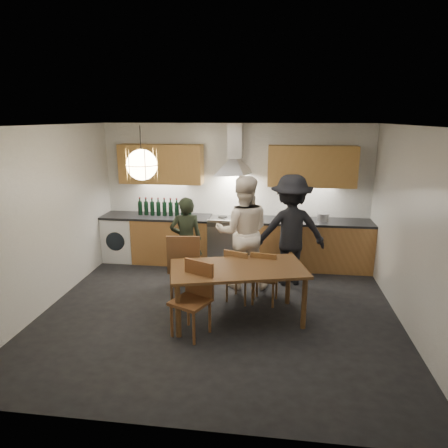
# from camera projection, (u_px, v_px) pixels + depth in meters

# --- Properties ---
(ground) EXTENTS (5.00, 5.00, 0.00)m
(ground) POSITION_uv_depth(u_px,v_px,m) (219.00, 312.00, 5.73)
(ground) COLOR black
(ground) RESTS_ON ground
(room_shell) EXTENTS (5.02, 4.52, 2.61)m
(room_shell) POSITION_uv_depth(u_px,v_px,m) (219.00, 195.00, 5.29)
(room_shell) COLOR white
(room_shell) RESTS_ON ground
(counter_run) EXTENTS (5.00, 0.62, 0.90)m
(counter_run) POSITION_uv_depth(u_px,v_px,m) (235.00, 241.00, 7.48)
(counter_run) COLOR #BE8549
(counter_run) RESTS_ON ground
(range_stove) EXTENTS (0.90, 0.60, 0.92)m
(range_stove) POSITION_uv_depth(u_px,v_px,m) (233.00, 242.00, 7.48)
(range_stove) COLOR silver
(range_stove) RESTS_ON ground
(wall_fixtures) EXTENTS (4.30, 0.54, 1.10)m
(wall_fixtures) POSITION_uv_depth(u_px,v_px,m) (235.00, 165.00, 7.22)
(wall_fixtures) COLOR tan
(wall_fixtures) RESTS_ON ground
(pendant_lamp) EXTENTS (0.43, 0.43, 0.70)m
(pendant_lamp) POSITION_uv_depth(u_px,v_px,m) (142.00, 165.00, 5.21)
(pendant_lamp) COLOR black
(pendant_lamp) RESTS_ON ground
(dining_table) EXTENTS (1.96, 1.32, 0.76)m
(dining_table) POSITION_uv_depth(u_px,v_px,m) (238.00, 273.00, 5.37)
(dining_table) COLOR brown
(dining_table) RESTS_ON ground
(chair_back_left) EXTENTS (0.53, 0.53, 1.06)m
(chair_back_left) POSITION_uv_depth(u_px,v_px,m) (185.00, 263.00, 5.91)
(chair_back_left) COLOR brown
(chair_back_left) RESTS_ON ground
(chair_back_mid) EXTENTS (0.49, 0.49, 0.84)m
(chair_back_mid) POSITION_uv_depth(u_px,v_px,m) (238.00, 272.00, 5.91)
(chair_back_mid) COLOR brown
(chair_back_mid) RESTS_ON ground
(chair_back_right) EXTENTS (0.43, 0.43, 0.83)m
(chair_back_right) POSITION_uv_depth(u_px,v_px,m) (264.00, 274.00, 5.84)
(chair_back_right) COLOR brown
(chair_back_right) RESTS_ON ground
(chair_front) EXTENTS (0.57, 0.57, 0.95)m
(chair_front) POSITION_uv_depth(u_px,v_px,m) (194.00, 293.00, 5.06)
(chair_front) COLOR brown
(chair_front) RESTS_ON ground
(person_left) EXTENTS (0.61, 0.50, 1.46)m
(person_left) POSITION_uv_depth(u_px,v_px,m) (186.00, 240.00, 6.60)
(person_left) COLOR black
(person_left) RESTS_ON ground
(person_mid) EXTENTS (0.97, 0.80, 1.83)m
(person_mid) POSITION_uv_depth(u_px,v_px,m) (243.00, 232.00, 6.39)
(person_mid) COLOR white
(person_mid) RESTS_ON ground
(person_right) EXTENTS (1.29, 0.89, 1.83)m
(person_right) POSITION_uv_depth(u_px,v_px,m) (290.00, 230.00, 6.52)
(person_right) COLOR black
(person_right) RESTS_ON ground
(mixing_bowl) EXTENTS (0.34, 0.34, 0.07)m
(mixing_bowl) POSITION_uv_depth(u_px,v_px,m) (295.00, 218.00, 7.20)
(mixing_bowl) COLOR #B5B5B8
(mixing_bowl) RESTS_ON counter_run
(stock_pot) EXTENTS (0.25, 0.25, 0.14)m
(stock_pot) POSITION_uv_depth(u_px,v_px,m) (323.00, 218.00, 7.11)
(stock_pot) COLOR #B4B4B8
(stock_pot) RESTS_ON counter_run
(wine_bottles) EXTENTS (1.03, 0.08, 0.34)m
(wine_bottles) POSITION_uv_depth(u_px,v_px,m) (164.00, 207.00, 7.51)
(wine_bottles) COLOR black
(wine_bottles) RESTS_ON counter_run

